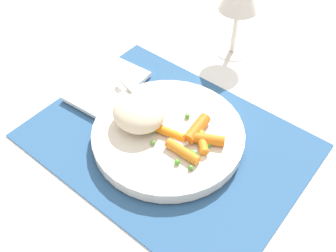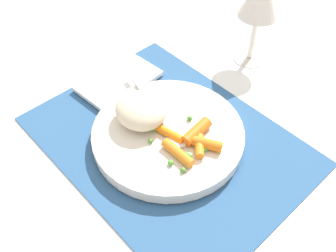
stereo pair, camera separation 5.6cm
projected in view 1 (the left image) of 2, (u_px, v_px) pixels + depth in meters
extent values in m
plane|color=white|center=(168.00, 141.00, 0.60)|extent=(2.40, 2.40, 0.00)
cube|color=#2D5684|center=(168.00, 140.00, 0.60)|extent=(0.41, 0.31, 0.01)
cylinder|color=silver|center=(168.00, 135.00, 0.59)|extent=(0.23, 0.23, 0.02)
ellipsoid|color=beige|center=(139.00, 113.00, 0.58)|extent=(0.08, 0.07, 0.04)
cylinder|color=orange|center=(172.00, 134.00, 0.57)|extent=(0.05, 0.02, 0.01)
cylinder|color=orange|center=(197.00, 129.00, 0.57)|extent=(0.02, 0.05, 0.02)
cylinder|color=orange|center=(206.00, 139.00, 0.56)|extent=(0.06, 0.04, 0.02)
cylinder|color=orange|center=(182.00, 151.00, 0.55)|extent=(0.05, 0.01, 0.01)
cylinder|color=orange|center=(202.00, 142.00, 0.56)|extent=(0.04, 0.04, 0.01)
sphere|color=#52B540|center=(154.00, 130.00, 0.58)|extent=(0.01, 0.01, 0.01)
sphere|color=#3D8D31|center=(194.00, 154.00, 0.55)|extent=(0.01, 0.01, 0.01)
sphere|color=#59AC3C|center=(208.00, 145.00, 0.56)|extent=(0.01, 0.01, 0.01)
sphere|color=green|center=(192.00, 152.00, 0.55)|extent=(0.01, 0.01, 0.01)
sphere|color=#4A9831|center=(187.00, 116.00, 0.60)|extent=(0.01, 0.01, 0.01)
sphere|color=#438E43|center=(198.00, 141.00, 0.56)|extent=(0.01, 0.01, 0.01)
sphere|color=#589234|center=(191.00, 168.00, 0.53)|extent=(0.01, 0.01, 0.01)
sphere|color=#509D46|center=(201.00, 121.00, 0.59)|extent=(0.01, 0.01, 0.01)
sphere|color=green|center=(212.00, 140.00, 0.57)|extent=(0.01, 0.01, 0.01)
sphere|color=green|center=(171.00, 142.00, 0.56)|extent=(0.01, 0.01, 0.01)
sphere|color=green|center=(203.00, 152.00, 0.55)|extent=(0.01, 0.01, 0.01)
sphere|color=#53AA30|center=(177.00, 162.00, 0.54)|extent=(0.01, 0.01, 0.01)
sphere|color=#5B933E|center=(154.00, 143.00, 0.56)|extent=(0.01, 0.01, 0.01)
sphere|color=#55A631|center=(214.00, 139.00, 0.57)|extent=(0.01, 0.01, 0.01)
cube|color=silver|center=(176.00, 137.00, 0.57)|extent=(0.05, 0.03, 0.01)
cube|color=silver|center=(141.00, 101.00, 0.62)|extent=(0.14, 0.04, 0.01)
cylinder|color=silver|center=(232.00, 51.00, 0.75)|extent=(0.06, 0.06, 0.00)
cylinder|color=silver|center=(235.00, 30.00, 0.72)|extent=(0.01, 0.01, 0.09)
cube|color=white|center=(108.00, 86.00, 0.67)|extent=(0.10, 0.14, 0.01)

